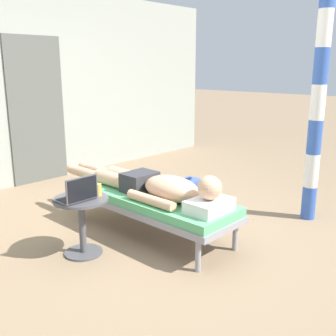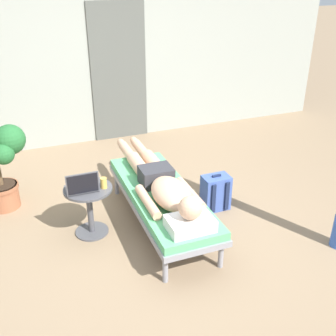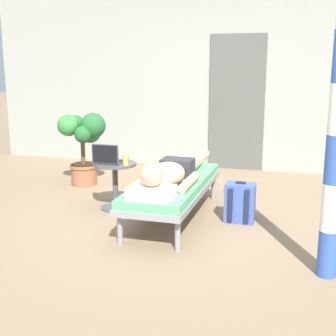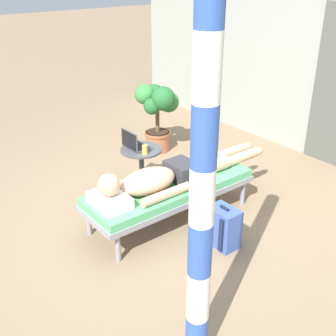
{
  "view_description": "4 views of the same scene",
  "coord_description": "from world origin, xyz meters",
  "px_view_note": "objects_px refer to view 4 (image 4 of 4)",
  "views": [
    {
      "loc": [
        -2.49,
        -2.55,
        1.64
      ],
      "look_at": [
        0.31,
        0.05,
        0.66
      ],
      "focal_mm": 42.98,
      "sensor_mm": 36.0,
      "label": 1
    },
    {
      "loc": [
        -1.1,
        -3.25,
        2.48
      ],
      "look_at": [
        0.19,
        0.1,
        0.68
      ],
      "focal_mm": 43.46,
      "sensor_mm": 36.0,
      "label": 2
    },
    {
      "loc": [
        1.37,
        -4.26,
        1.57
      ],
      "look_at": [
        0.13,
        -0.06,
        0.58
      ],
      "focal_mm": 48.45,
      "sensor_mm": 36.0,
      "label": 3
    },
    {
      "loc": [
        3.16,
        -2.29,
        2.47
      ],
      "look_at": [
        -0.09,
        0.27,
        0.46
      ],
      "focal_mm": 45.77,
      "sensor_mm": 36.0,
      "label": 4
    }
  ],
  "objects_px": {
    "side_table": "(142,162)",
    "potted_plant": "(158,109)",
    "drink_glass": "(145,150)",
    "backpack": "(224,227)",
    "porch_post": "(202,196)",
    "person_reclining": "(168,176)",
    "laptop": "(134,144)",
    "lounge_chair": "(170,190)"
  },
  "relations": [
    {
      "from": "side_table",
      "to": "potted_plant",
      "type": "relative_size",
      "value": 0.53
    },
    {
      "from": "drink_glass",
      "to": "backpack",
      "type": "xyz_separation_m",
      "value": [
        1.25,
        0.02,
        -0.38
      ]
    },
    {
      "from": "backpack",
      "to": "potted_plant",
      "type": "xyz_separation_m",
      "value": [
        -2.2,
        0.89,
        0.42
      ]
    },
    {
      "from": "drink_glass",
      "to": "porch_post",
      "type": "xyz_separation_m",
      "value": [
        2.06,
        -1.04,
        0.69
      ]
    },
    {
      "from": "person_reclining",
      "to": "laptop",
      "type": "height_order",
      "value": "laptop"
    },
    {
      "from": "potted_plant",
      "to": "porch_post",
      "type": "bearing_deg",
      "value": -32.88
    },
    {
      "from": "person_reclining",
      "to": "side_table",
      "type": "xyz_separation_m",
      "value": [
        -0.72,
        0.18,
        -0.16
      ]
    },
    {
      "from": "lounge_chair",
      "to": "drink_glass",
      "type": "xyz_separation_m",
      "value": [
        -0.57,
        0.09,
        0.23
      ]
    },
    {
      "from": "lounge_chair",
      "to": "potted_plant",
      "type": "xyz_separation_m",
      "value": [
        -1.52,
        0.99,
        0.27
      ]
    },
    {
      "from": "drink_glass",
      "to": "person_reclining",
      "type": "bearing_deg",
      "value": -12.27
    },
    {
      "from": "backpack",
      "to": "laptop",
      "type": "bearing_deg",
      "value": -179.4
    },
    {
      "from": "person_reclining",
      "to": "porch_post",
      "type": "distance_m",
      "value": 1.91
    },
    {
      "from": "backpack",
      "to": "porch_post",
      "type": "distance_m",
      "value": 1.71
    },
    {
      "from": "person_reclining",
      "to": "porch_post",
      "type": "relative_size",
      "value": 0.85
    },
    {
      "from": "potted_plant",
      "to": "lounge_chair",
      "type": "bearing_deg",
      "value": -33.03
    },
    {
      "from": "drink_glass",
      "to": "porch_post",
      "type": "bearing_deg",
      "value": -26.92
    },
    {
      "from": "person_reclining",
      "to": "backpack",
      "type": "distance_m",
      "value": 0.77
    },
    {
      "from": "person_reclining",
      "to": "laptop",
      "type": "bearing_deg",
      "value": 170.89
    },
    {
      "from": "laptop",
      "to": "backpack",
      "type": "distance_m",
      "value": 1.51
    },
    {
      "from": "lounge_chair",
      "to": "porch_post",
      "type": "bearing_deg",
      "value": -32.72
    },
    {
      "from": "person_reclining",
      "to": "laptop",
      "type": "distance_m",
      "value": 0.79
    },
    {
      "from": "person_reclining",
      "to": "side_table",
      "type": "distance_m",
      "value": 0.75
    },
    {
      "from": "side_table",
      "to": "lounge_chair",
      "type": "bearing_deg",
      "value": -11.01
    },
    {
      "from": "lounge_chair",
      "to": "side_table",
      "type": "distance_m",
      "value": 0.73
    },
    {
      "from": "lounge_chair",
      "to": "porch_post",
      "type": "relative_size",
      "value": 0.72
    },
    {
      "from": "lounge_chair",
      "to": "person_reclining",
      "type": "relative_size",
      "value": 0.85
    },
    {
      "from": "backpack",
      "to": "porch_post",
      "type": "xyz_separation_m",
      "value": [
        0.81,
        -1.06,
        1.07
      ]
    },
    {
      "from": "side_table",
      "to": "laptop",
      "type": "xyz_separation_m",
      "value": [
        -0.06,
        -0.05,
        0.23
      ]
    },
    {
      "from": "lounge_chair",
      "to": "backpack",
      "type": "height_order",
      "value": "backpack"
    },
    {
      "from": "person_reclining",
      "to": "side_table",
      "type": "relative_size",
      "value": 4.15
    },
    {
      "from": "person_reclining",
      "to": "side_table",
      "type": "bearing_deg",
      "value": 166.21
    },
    {
      "from": "porch_post",
      "to": "person_reclining",
      "type": "bearing_deg",
      "value": 148.28
    },
    {
      "from": "backpack",
      "to": "porch_post",
      "type": "relative_size",
      "value": 0.17
    },
    {
      "from": "drink_glass",
      "to": "porch_post",
      "type": "distance_m",
      "value": 2.41
    },
    {
      "from": "person_reclining",
      "to": "porch_post",
      "type": "bearing_deg",
      "value": -31.72
    },
    {
      "from": "drink_glass",
      "to": "backpack",
      "type": "relative_size",
      "value": 0.25
    },
    {
      "from": "lounge_chair",
      "to": "drink_glass",
      "type": "bearing_deg",
      "value": 171.3
    },
    {
      "from": "porch_post",
      "to": "laptop",
      "type": "bearing_deg",
      "value": 155.23
    },
    {
      "from": "person_reclining",
      "to": "backpack",
      "type": "xyz_separation_m",
      "value": [
        0.68,
        0.14,
        -0.32
      ]
    },
    {
      "from": "person_reclining",
      "to": "laptop",
      "type": "relative_size",
      "value": 7.0
    },
    {
      "from": "laptop",
      "to": "drink_glass",
      "type": "height_order",
      "value": "laptop"
    },
    {
      "from": "lounge_chair",
      "to": "potted_plant",
      "type": "height_order",
      "value": "potted_plant"
    }
  ]
}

